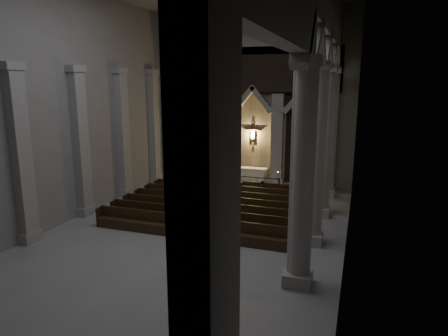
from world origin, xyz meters
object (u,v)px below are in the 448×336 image
object	(u,v)px
altar	(254,175)
altar_rail	(243,181)
worshipper	(262,190)
candle_stand_right	(277,187)
candle_stand_left	(196,180)
pews	(216,208)

from	to	relation	value
altar	altar_rail	xyz separation A→B (m)	(-0.21, -1.97, 0.01)
altar	worshipper	distance (m)	4.03
altar_rail	candle_stand_right	distance (m)	2.36
candle_stand_left	pews	distance (m)	6.39
altar	candle_stand_right	size ratio (longest dim) A/B	1.36
altar	worshipper	xyz separation A→B (m)	(1.53, -3.73, -0.05)
altar	pews	size ratio (longest dim) A/B	0.19
altar	pews	xyz separation A→B (m)	(-0.21, -7.31, -0.31)
candle_stand_right	pews	distance (m)	5.88
candle_stand_left	worshipper	world-z (taller)	candle_stand_left
candle_stand_right	altar	bearing A→B (deg)	138.05
altar_rail	worshipper	bearing A→B (deg)	-45.37
altar_rail	candle_stand_left	distance (m)	3.50
altar_rail	pews	bearing A→B (deg)	-90.00
candle_stand_left	candle_stand_right	bearing A→B (deg)	0.40
altar	pews	bearing A→B (deg)	-91.68
altar	altar_rail	distance (m)	1.98
candle_stand_left	altar	bearing A→B (deg)	27.88
pews	worshipper	bearing A→B (deg)	64.06
candle_stand_right	pews	world-z (taller)	candle_stand_right
candle_stand_left	worshipper	size ratio (longest dim) A/B	1.21
candle_stand_left	candle_stand_right	size ratio (longest dim) A/B	1.01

